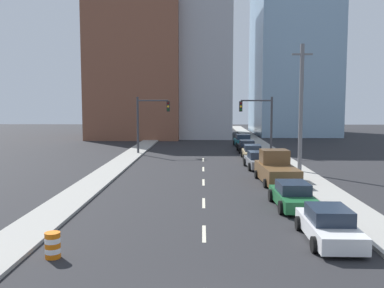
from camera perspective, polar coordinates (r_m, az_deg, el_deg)
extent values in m
cube|color=#9E9B93|center=(55.07, -6.48, -0.25)|extent=(2.24, 89.91, 0.16)
cube|color=#9E9B93|center=(55.09, 9.44, -0.29)|extent=(2.24, 89.91, 0.16)
cube|color=beige|center=(18.85, 1.62, -11.83)|extent=(0.16, 2.40, 0.01)
cube|color=beige|center=(24.27, 1.57, -7.85)|extent=(0.16, 2.40, 0.01)
cube|color=beige|center=(30.36, 1.54, -5.12)|extent=(0.16, 2.40, 0.01)
cube|color=beige|center=(36.29, 1.52, -3.36)|extent=(0.16, 2.40, 0.01)
cube|color=beige|center=(42.13, 1.50, -2.11)|extent=(0.16, 2.40, 0.01)
cube|color=brown|center=(70.80, -7.25, 9.58)|extent=(14.00, 16.00, 21.27)
cube|color=#A8A8AD|center=(74.30, 0.23, 11.84)|extent=(12.00, 20.00, 27.49)
cube|color=#8CADC6|center=(80.05, 13.17, 12.46)|extent=(13.00, 20.00, 30.85)
cylinder|color=#38383D|center=(46.65, -7.24, 2.43)|extent=(0.24, 0.24, 6.23)
cylinder|color=#38383D|center=(46.37, -5.24, 5.79)|extent=(3.31, 0.16, 0.16)
cube|color=black|center=(46.21, -3.19, 5.03)|extent=(0.34, 0.32, 1.10)
cylinder|color=#4C0C0C|center=(46.03, -3.21, 5.45)|extent=(0.22, 0.04, 0.22)
cylinder|color=yellow|center=(46.04, -3.21, 5.02)|extent=(0.22, 0.04, 0.22)
cylinder|color=#0C3F14|center=(46.04, -3.20, 4.60)|extent=(0.22, 0.04, 0.22)
cylinder|color=#38383D|center=(46.72, 10.54, 2.39)|extent=(0.24, 0.24, 6.23)
cylinder|color=#38383D|center=(46.41, 8.57, 5.75)|extent=(3.31, 0.16, 0.16)
cube|color=black|center=(46.24, 6.52, 5.00)|extent=(0.34, 0.32, 1.10)
cylinder|color=#4C0C0C|center=(46.07, 6.54, 5.42)|extent=(0.22, 0.04, 0.22)
cylinder|color=yellow|center=(46.07, 6.54, 5.00)|extent=(0.22, 0.04, 0.22)
cylinder|color=#0C3F14|center=(46.08, 6.53, 4.57)|extent=(0.22, 0.04, 0.22)
cylinder|color=slate|center=(34.84, 14.32, 4.49)|extent=(0.32, 0.32, 10.17)
cube|color=slate|center=(35.03, 14.50, 11.51)|extent=(1.60, 0.14, 0.14)
cylinder|color=orange|center=(16.84, -18.04, -13.94)|extent=(0.56, 0.56, 0.19)
cylinder|color=white|center=(16.78, -18.06, -13.32)|extent=(0.56, 0.56, 0.19)
cylinder|color=orange|center=(16.72, -18.08, -12.71)|extent=(0.56, 0.56, 0.19)
cylinder|color=white|center=(16.67, -18.10, -12.09)|extent=(0.56, 0.56, 0.19)
cylinder|color=orange|center=(16.61, -18.12, -11.46)|extent=(0.56, 0.56, 0.19)
cube|color=silver|center=(18.63, 17.74, -10.74)|extent=(1.82, 4.65, 0.64)
cube|color=#1E2838|center=(18.47, 17.80, -8.91)|extent=(1.58, 2.10, 0.59)
cylinder|color=black|center=(19.81, 14.01, -10.20)|extent=(0.23, 0.63, 0.62)
cylinder|color=black|center=(20.26, 19.15, -9.99)|extent=(0.23, 0.63, 0.62)
cylinder|color=black|center=(17.13, 16.02, -12.77)|extent=(0.23, 0.63, 0.62)
cylinder|color=black|center=(17.65, 21.93, -12.41)|extent=(0.23, 0.63, 0.62)
cube|color=#1E6033|center=(23.77, 13.28, -7.07)|extent=(1.86, 4.63, 0.61)
cube|color=#1E2838|center=(23.65, 13.31, -5.66)|extent=(1.59, 2.10, 0.58)
cylinder|color=black|center=(24.98, 10.47, -6.75)|extent=(0.24, 0.71, 0.70)
cylinder|color=black|center=(25.36, 14.56, -6.64)|extent=(0.24, 0.71, 0.70)
cylinder|color=black|center=(22.25, 11.79, -8.30)|extent=(0.24, 0.71, 0.70)
cylinder|color=black|center=(22.69, 16.36, -8.14)|extent=(0.24, 0.71, 0.70)
cube|color=brown|center=(30.67, 11.22, -3.79)|extent=(2.45, 5.74, 1.07)
cube|color=brown|center=(31.34, 10.93, -1.66)|extent=(2.00, 1.78, 1.01)
cylinder|color=black|center=(32.21, 8.58, -4.03)|extent=(0.25, 0.61, 0.60)
cylinder|color=black|center=(32.67, 12.48, -3.96)|extent=(0.25, 0.61, 0.60)
cylinder|color=black|center=(28.83, 9.77, -5.18)|extent=(0.25, 0.61, 0.60)
cylinder|color=black|center=(29.34, 14.10, -5.08)|extent=(0.25, 0.61, 0.60)
cube|color=slate|center=(37.07, 8.83, -2.43)|extent=(2.05, 4.56, 0.66)
cube|color=#1E2838|center=(36.99, 8.85, -1.46)|extent=(1.71, 2.09, 0.61)
cylinder|color=black|center=(38.29, 7.06, -2.41)|extent=(0.25, 0.70, 0.69)
cylinder|color=black|center=(38.62, 9.86, -2.39)|extent=(0.25, 0.70, 0.69)
cylinder|color=black|center=(35.58, 7.71, -3.03)|extent=(0.25, 0.70, 0.69)
cylinder|color=black|center=(35.93, 10.72, -3.00)|extent=(0.25, 0.70, 0.69)
cube|color=tan|center=(42.91, 8.04, -1.35)|extent=(1.87, 4.73, 0.65)
cube|color=#1E2838|center=(42.84, 8.05, -0.51)|extent=(1.60, 2.15, 0.60)
cylinder|color=black|center=(44.29, 6.69, -1.35)|extent=(0.23, 0.66, 0.66)
cylinder|color=black|center=(44.46, 9.04, -1.35)|extent=(0.23, 0.66, 0.66)
cylinder|color=black|center=(41.41, 6.97, -1.83)|extent=(0.23, 0.66, 0.66)
cylinder|color=black|center=(41.59, 9.48, -1.84)|extent=(0.23, 0.66, 0.66)
cube|color=black|center=(48.92, 7.30, -0.51)|extent=(1.77, 4.81, 0.59)
cube|color=#1E2838|center=(48.86, 7.31, 0.17)|extent=(1.54, 2.17, 0.57)
cylinder|color=black|center=(50.31, 6.09, -0.48)|extent=(0.22, 0.71, 0.71)
cylinder|color=black|center=(50.50, 8.13, -0.48)|extent=(0.22, 0.71, 0.71)
cylinder|color=black|center=(47.37, 6.41, -0.86)|extent=(0.22, 0.71, 0.71)
cylinder|color=black|center=(47.57, 8.57, -0.86)|extent=(0.22, 0.71, 0.71)
cube|color=#196B75|center=(55.32, 6.79, 0.25)|extent=(2.08, 4.35, 0.71)
cube|color=#1E2838|center=(55.26, 6.79, 0.95)|extent=(1.74, 2.00, 0.65)
cylinder|color=black|center=(56.51, 5.62, 0.16)|extent=(0.25, 0.67, 0.66)
cylinder|color=black|center=(56.78, 7.56, 0.17)|extent=(0.25, 0.67, 0.66)
cylinder|color=black|center=(53.90, 5.96, -0.10)|extent=(0.25, 0.67, 0.66)
cylinder|color=black|center=(54.19, 8.00, -0.10)|extent=(0.25, 0.67, 0.66)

